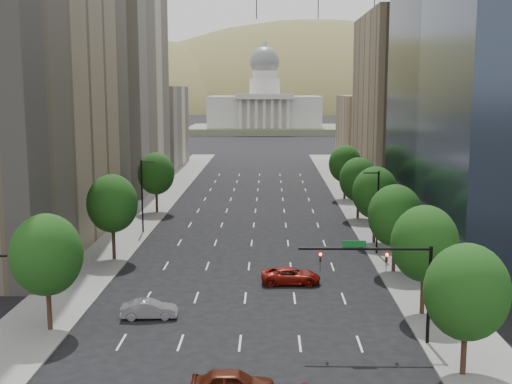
# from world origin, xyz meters

# --- Properties ---
(sidewalk_left) EXTENTS (6.00, 200.00, 0.15)m
(sidewalk_left) POSITION_xyz_m (-15.50, 60.00, 0.07)
(sidewalk_left) COLOR slate
(sidewalk_left) RESTS_ON ground
(sidewalk_right) EXTENTS (6.00, 200.00, 0.15)m
(sidewalk_right) POSITION_xyz_m (15.50, 60.00, 0.07)
(sidewalk_right) COLOR slate
(sidewalk_right) RESTS_ON ground
(midrise_cream_left) EXTENTS (14.00, 30.00, 35.00)m
(midrise_cream_left) POSITION_xyz_m (-25.00, 103.00, 17.50)
(midrise_cream_left) COLOR beige
(midrise_cream_left) RESTS_ON ground
(filler_left) EXTENTS (14.00, 26.00, 18.00)m
(filler_left) POSITION_xyz_m (-25.00, 136.00, 9.00)
(filler_left) COLOR beige
(filler_left) RESTS_ON ground
(parking_tan_right) EXTENTS (14.00, 30.00, 30.00)m
(parking_tan_right) POSITION_xyz_m (25.00, 100.00, 15.00)
(parking_tan_right) COLOR #8C7759
(parking_tan_right) RESTS_ON ground
(filler_right) EXTENTS (14.00, 26.00, 16.00)m
(filler_right) POSITION_xyz_m (25.00, 133.00, 8.00)
(filler_right) COLOR #8C7759
(filler_right) RESTS_ON ground
(tree_right_0) EXTENTS (5.20, 5.20, 8.39)m
(tree_right_0) POSITION_xyz_m (14.00, 25.00, 5.39)
(tree_right_0) COLOR #382316
(tree_right_0) RESTS_ON ground
(tree_right_1) EXTENTS (5.20, 5.20, 8.75)m
(tree_right_1) POSITION_xyz_m (14.00, 36.00, 5.75)
(tree_right_1) COLOR #382316
(tree_right_1) RESTS_ON ground
(tree_right_2) EXTENTS (5.20, 5.20, 8.61)m
(tree_right_2) POSITION_xyz_m (14.00, 48.00, 5.60)
(tree_right_2) COLOR #382316
(tree_right_2) RESTS_ON ground
(tree_right_3) EXTENTS (5.20, 5.20, 8.89)m
(tree_right_3) POSITION_xyz_m (14.00, 60.00, 5.89)
(tree_right_3) COLOR #382316
(tree_right_3) RESTS_ON ground
(tree_right_4) EXTENTS (5.20, 5.20, 8.46)m
(tree_right_4) POSITION_xyz_m (14.00, 74.00, 5.46)
(tree_right_4) COLOR #382316
(tree_right_4) RESTS_ON ground
(tree_right_5) EXTENTS (5.20, 5.20, 8.75)m
(tree_right_5) POSITION_xyz_m (14.00, 90.00, 5.75)
(tree_right_5) COLOR #382316
(tree_right_5) RESTS_ON ground
(tree_left_0) EXTENTS (5.20, 5.20, 8.75)m
(tree_left_0) POSITION_xyz_m (-14.00, 32.00, 5.75)
(tree_left_0) COLOR #382316
(tree_left_0) RESTS_ON ground
(tree_left_1) EXTENTS (5.20, 5.20, 8.97)m
(tree_left_1) POSITION_xyz_m (-14.00, 52.00, 5.96)
(tree_left_1) COLOR #382316
(tree_left_1) RESTS_ON ground
(tree_left_2) EXTENTS (5.20, 5.20, 8.68)m
(tree_left_2) POSITION_xyz_m (-14.00, 78.00, 5.68)
(tree_left_2) COLOR #382316
(tree_left_2) RESTS_ON ground
(streetlight_rn) EXTENTS (1.70, 0.20, 9.00)m
(streetlight_rn) POSITION_xyz_m (13.44, 55.00, 4.84)
(streetlight_rn) COLOR black
(streetlight_rn) RESTS_ON ground
(streetlight_ln) EXTENTS (1.70, 0.20, 9.00)m
(streetlight_ln) POSITION_xyz_m (-13.44, 65.00, 4.84)
(streetlight_ln) COLOR black
(streetlight_ln) RESTS_ON ground
(traffic_signal) EXTENTS (9.12, 0.40, 7.38)m
(traffic_signal) POSITION_xyz_m (10.53, 30.00, 5.17)
(traffic_signal) COLOR black
(traffic_signal) RESTS_ON ground
(capitol) EXTENTS (60.00, 40.00, 35.20)m
(capitol) POSITION_xyz_m (0.00, 249.71, 8.58)
(capitol) COLOR #596647
(capitol) RESTS_ON ground
(foothills) EXTENTS (720.00, 413.00, 263.00)m
(foothills) POSITION_xyz_m (34.67, 599.39, -37.78)
(foothills) COLOR olive
(foothills) RESTS_ON ground
(car_maroon) EXTENTS (4.92, 2.08, 1.66)m
(car_maroon) POSITION_xyz_m (-0.04, 21.87, 0.83)
(car_maroon) COLOR #4B190C
(car_maroon) RESTS_ON ground
(car_silver) EXTENTS (4.46, 1.88, 1.43)m
(car_silver) POSITION_xyz_m (-7.23, 34.90, 0.72)
(car_silver) COLOR gray
(car_silver) RESTS_ON ground
(car_red_far) EXTENTS (5.43, 2.61, 1.49)m
(car_red_far) POSITION_xyz_m (3.98, 44.18, 0.75)
(car_red_far) COLOR maroon
(car_red_far) RESTS_ON ground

